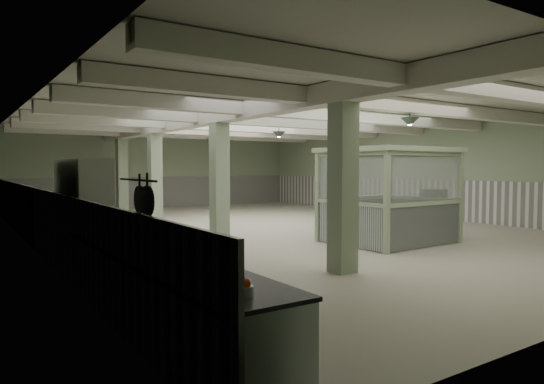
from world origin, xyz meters
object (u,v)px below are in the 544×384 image
prep_counter (154,289)px  guard_booth (389,178)px  filing_cabinet (433,213)px  walkin_cooler (84,220)px

prep_counter → guard_booth: bearing=22.4°
filing_cabinet → guard_booth: bearing=174.4°
walkin_cooler → filing_cabinet: size_ratio=1.66×
walkin_cooler → guard_booth: bearing=-2.3°
prep_counter → guard_booth: (7.52, 3.10, 1.24)m
prep_counter → walkin_cooler: walkin_cooler is taller
prep_counter → walkin_cooler: (-0.08, 3.40, 0.57)m
filing_cabinet → prep_counter: bearing=-169.1°
prep_counter → filing_cabinet: (9.46, 3.16, 0.22)m
prep_counter → guard_booth: guard_booth is taller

